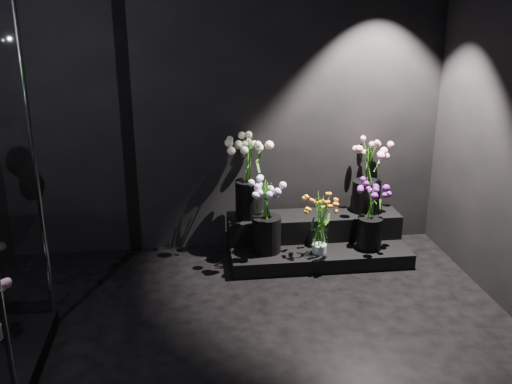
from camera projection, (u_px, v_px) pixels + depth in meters
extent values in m
plane|color=black|center=(254.00, 370.00, 3.67)|extent=(4.00, 4.00, 0.00)
plane|color=black|center=(226.00, 101.00, 5.10)|extent=(4.00, 0.00, 4.00)
cube|color=black|center=(317.00, 251.00, 5.24)|extent=(1.61, 0.71, 0.13)
cube|color=black|center=(313.00, 225.00, 5.35)|extent=(1.61, 0.36, 0.22)
cylinder|color=white|center=(320.00, 241.00, 5.00)|extent=(0.14, 0.14, 0.23)
cylinder|color=black|center=(266.00, 234.00, 5.02)|extent=(0.26, 0.26, 0.32)
cylinder|color=black|center=(369.00, 233.00, 5.10)|extent=(0.22, 0.22, 0.29)
cylinder|color=black|center=(249.00, 199.00, 5.21)|extent=(0.24, 0.24, 0.34)
cylinder|color=black|center=(366.00, 196.00, 5.35)|extent=(0.26, 0.26, 0.30)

